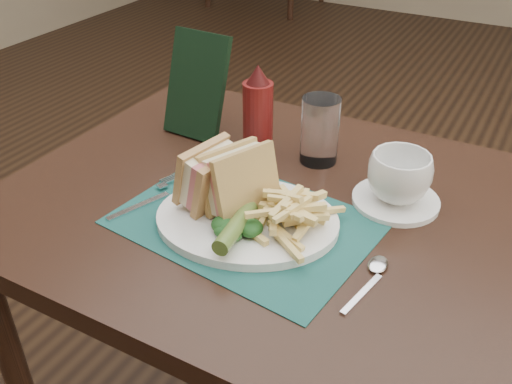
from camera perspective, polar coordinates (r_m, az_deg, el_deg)
floor at (r=1.85m, az=8.18°, el=-12.48°), size 7.00×7.00×0.00m
wall_back at (r=4.94m, az=24.06°, el=14.82°), size 6.00×0.00×6.00m
table_main at (r=1.25m, az=0.72°, el=-14.83°), size 0.90×0.75×0.75m
placemat at (r=0.94m, az=-1.04°, el=-3.03°), size 0.43×0.33×0.00m
plate at (r=0.93m, az=-0.89°, el=-2.81°), size 0.36×0.32×0.01m
sandwich_half_a at (r=0.95m, az=-5.51°, el=2.08°), size 0.10×0.12×0.11m
sandwich_half_b at (r=0.93m, az=-2.47°, el=1.79°), size 0.12×0.14×0.11m
kale_garnish at (r=0.88m, az=-1.94°, el=-3.58°), size 0.11×0.08×0.03m
pickle_spear at (r=0.87m, az=-2.03°, el=-3.49°), size 0.04×0.12×0.03m
fries_pile at (r=0.89m, az=3.37°, el=-1.82°), size 0.18×0.20×0.06m
fork at (r=1.01m, az=-10.65°, el=-0.37°), size 0.09×0.17×0.01m
spoon at (r=0.84m, az=11.13°, el=-8.79°), size 0.06×0.15×0.01m
saucer at (r=1.02m, az=13.78°, el=-0.83°), size 0.18×0.18×0.01m
coffee_cup at (r=0.99m, az=14.13°, el=1.45°), size 0.15×0.15×0.08m
drinking_glass at (r=1.09m, az=6.40°, el=6.14°), size 0.09×0.09×0.13m
ketchup_bottle at (r=1.10m, az=0.19°, el=8.06°), size 0.07×0.07×0.19m
check_presenter at (r=1.19m, az=-5.96°, el=10.56°), size 0.14×0.09×0.21m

